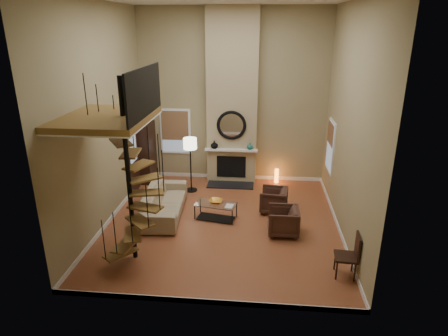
# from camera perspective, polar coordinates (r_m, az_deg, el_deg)

# --- Properties ---
(ground) EXTENTS (6.00, 6.50, 0.01)m
(ground) POSITION_cam_1_polar(r_m,az_deg,el_deg) (10.47, -0.21, -8.00)
(ground) COLOR #AE5F38
(ground) RESTS_ON ground
(back_wall) EXTENTS (6.00, 0.02, 5.50)m
(back_wall) POSITION_cam_1_polar(r_m,az_deg,el_deg) (12.66, 1.26, 10.20)
(back_wall) COLOR #9B8D64
(back_wall) RESTS_ON ground
(front_wall) EXTENTS (6.00, 0.02, 5.50)m
(front_wall) POSITION_cam_1_polar(r_m,az_deg,el_deg) (6.39, -3.16, 0.19)
(front_wall) COLOR #9B8D64
(front_wall) RESTS_ON ground
(left_wall) EXTENTS (0.02, 6.50, 5.50)m
(left_wall) POSITION_cam_1_polar(r_m,az_deg,el_deg) (10.23, -17.33, 6.91)
(left_wall) COLOR #9B8D64
(left_wall) RESTS_ON ground
(right_wall) EXTENTS (0.02, 6.50, 5.50)m
(right_wall) POSITION_cam_1_polar(r_m,az_deg,el_deg) (9.67, 17.86, 6.13)
(right_wall) COLOR #9B8D64
(right_wall) RESTS_ON ground
(baseboard_back) EXTENTS (6.00, 0.02, 0.12)m
(baseboard_back) POSITION_cam_1_polar(r_m,az_deg,el_deg) (13.38, 1.17, -1.23)
(baseboard_back) COLOR white
(baseboard_back) RESTS_ON ground
(baseboard_front) EXTENTS (6.00, 0.02, 0.12)m
(baseboard_front) POSITION_cam_1_polar(r_m,az_deg,el_deg) (7.74, -2.75, -18.86)
(baseboard_front) COLOR white
(baseboard_front) RESTS_ON ground
(baseboard_left) EXTENTS (0.02, 6.50, 0.12)m
(baseboard_left) POSITION_cam_1_polar(r_m,az_deg,el_deg) (11.11, -15.85, -6.70)
(baseboard_left) COLOR white
(baseboard_left) RESTS_ON ground
(baseboard_right) EXTENTS (0.02, 6.50, 0.12)m
(baseboard_right) POSITION_cam_1_polar(r_m,az_deg,el_deg) (10.60, 16.26, -8.11)
(baseboard_right) COLOR white
(baseboard_right) RESTS_ON ground
(chimney_breast) EXTENTS (1.60, 0.38, 5.50)m
(chimney_breast) POSITION_cam_1_polar(r_m,az_deg,el_deg) (12.48, 1.20, 10.05)
(chimney_breast) COLOR tan
(chimney_breast) RESTS_ON ground
(hearth) EXTENTS (1.50, 0.60, 0.04)m
(hearth) POSITION_cam_1_polar(r_m,az_deg,el_deg) (12.77, 0.94, -2.49)
(hearth) COLOR black
(hearth) RESTS_ON ground
(firebox) EXTENTS (0.95, 0.02, 0.72)m
(firebox) POSITION_cam_1_polar(r_m,az_deg,el_deg) (12.85, 1.06, 0.19)
(firebox) COLOR black
(firebox) RESTS_ON chimney_breast
(mantel) EXTENTS (1.70, 0.18, 0.06)m
(mantel) POSITION_cam_1_polar(r_m,az_deg,el_deg) (12.58, 1.05, 2.63)
(mantel) COLOR white
(mantel) RESTS_ON chimney_breast
(mirror_frame) EXTENTS (0.94, 0.10, 0.94)m
(mirror_frame) POSITION_cam_1_polar(r_m,az_deg,el_deg) (12.43, 1.09, 6.24)
(mirror_frame) COLOR black
(mirror_frame) RESTS_ON chimney_breast
(mirror_disc) EXTENTS (0.80, 0.01, 0.80)m
(mirror_disc) POSITION_cam_1_polar(r_m,az_deg,el_deg) (12.44, 1.10, 6.25)
(mirror_disc) COLOR white
(mirror_disc) RESTS_ON chimney_breast
(vase_left) EXTENTS (0.24, 0.24, 0.25)m
(vase_left) POSITION_cam_1_polar(r_m,az_deg,el_deg) (12.63, -1.43, 3.43)
(vase_left) COLOR black
(vase_left) RESTS_ON mantel
(vase_right) EXTENTS (0.20, 0.20, 0.21)m
(vase_right) POSITION_cam_1_polar(r_m,az_deg,el_deg) (12.55, 3.80, 3.19)
(vase_right) COLOR #1A5C55
(vase_right) RESTS_ON mantel
(window_back) EXTENTS (1.02, 0.06, 1.52)m
(window_back) POSITION_cam_1_polar(r_m,az_deg,el_deg) (13.15, -7.10, 5.39)
(window_back) COLOR white
(window_back) RESTS_ON back_wall
(window_right) EXTENTS (0.06, 1.02, 1.52)m
(window_right) POSITION_cam_1_polar(r_m,az_deg,el_deg) (11.84, 15.27, 3.20)
(window_right) COLOR white
(window_right) RESTS_ON right_wall
(entry_door) EXTENTS (0.10, 1.05, 2.16)m
(entry_door) POSITION_cam_1_polar(r_m,az_deg,el_deg) (12.28, -13.21, 1.15)
(entry_door) COLOR white
(entry_door) RESTS_ON ground
(loft) EXTENTS (1.70, 2.20, 1.09)m
(loft) POSITION_cam_1_polar(r_m,az_deg,el_deg) (8.14, -16.16, 7.34)
(loft) COLOR brown
(loft) RESTS_ON left_wall
(spiral_stair) EXTENTS (1.47, 1.47, 4.06)m
(spiral_stair) POSITION_cam_1_polar(r_m,az_deg,el_deg) (8.48, -13.54, -2.23)
(spiral_stair) COLOR black
(spiral_stair) RESTS_ON ground
(hutch) EXTENTS (0.43, 0.91, 2.04)m
(hutch) POSITION_cam_1_polar(r_m,az_deg,el_deg) (13.16, -11.22, 2.12)
(hutch) COLOR black
(hutch) RESTS_ON ground
(sofa) EXTENTS (1.12, 2.52, 0.72)m
(sofa) POSITION_cam_1_polar(r_m,az_deg,el_deg) (10.87, -8.74, -4.78)
(sofa) COLOR tan
(sofa) RESTS_ON ground
(armchair_near) EXTENTS (0.82, 0.80, 0.67)m
(armchair_near) POSITION_cam_1_polar(r_m,az_deg,el_deg) (10.98, 7.60, -4.68)
(armchair_near) COLOR #452920
(armchair_near) RESTS_ON ground
(armchair_far) EXTENTS (0.76, 0.74, 0.69)m
(armchair_far) POSITION_cam_1_polar(r_m,az_deg,el_deg) (9.91, 9.04, -7.64)
(armchair_far) COLOR #452920
(armchair_far) RESTS_ON ground
(coffee_table) EXTENTS (1.17, 0.75, 0.43)m
(coffee_table) POSITION_cam_1_polar(r_m,az_deg,el_deg) (10.54, -1.21, -6.04)
(coffee_table) COLOR silver
(coffee_table) RESTS_ON ground
(bowl) EXTENTS (0.36, 0.36, 0.09)m
(bowl) POSITION_cam_1_polar(r_m,az_deg,el_deg) (10.49, -1.18, -4.87)
(bowl) COLOR orange
(bowl) RESTS_ON coffee_table
(book) EXTENTS (0.25, 0.30, 0.03)m
(book) POSITION_cam_1_polar(r_m,az_deg,el_deg) (10.29, 0.63, -5.60)
(book) COLOR gray
(book) RESTS_ON coffee_table
(floor_lamp) EXTENTS (0.41, 0.41, 1.72)m
(floor_lamp) POSITION_cam_1_polar(r_m,az_deg,el_deg) (11.96, -4.96, 2.95)
(floor_lamp) COLOR black
(floor_lamp) RESTS_ON ground
(accent_lamp) EXTENTS (0.13, 0.13, 0.46)m
(accent_lamp) POSITION_cam_1_polar(r_m,az_deg,el_deg) (13.03, 7.66, -1.13)
(accent_lamp) COLOR orange
(accent_lamp) RESTS_ON ground
(side_chair) EXTENTS (0.48, 0.48, 0.97)m
(side_chair) POSITION_cam_1_polar(r_m,az_deg,el_deg) (8.59, 17.98, -11.79)
(side_chair) COLOR black
(side_chair) RESTS_ON ground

